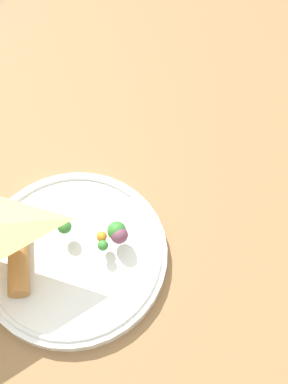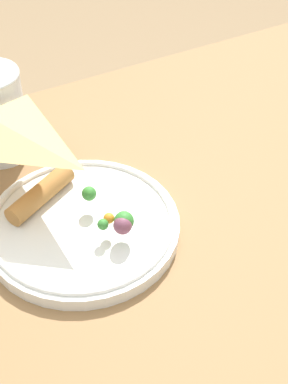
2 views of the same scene
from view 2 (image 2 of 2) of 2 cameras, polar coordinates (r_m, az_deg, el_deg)
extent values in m
cube|color=olive|center=(0.66, 3.10, -7.52)|extent=(0.97, 0.78, 0.03)
cube|color=#382D23|center=(1.32, 11.47, -1.03)|extent=(0.06, 0.06, 0.74)
cylinder|color=white|center=(0.68, -5.95, -3.41)|extent=(0.22, 0.22, 0.02)
torus|color=white|center=(0.67, -6.01, -2.85)|extent=(0.21, 0.21, 0.01)
pyramid|color=#E0B266|center=(0.66, -5.23, -2.76)|extent=(0.16, 0.18, 0.02)
cylinder|color=#B77A3D|center=(0.70, -9.99, -0.19)|extent=(0.10, 0.07, 0.02)
sphere|color=#388433|center=(0.67, -5.35, -0.15)|extent=(0.02, 0.02, 0.02)
sphere|color=#7A4256|center=(0.63, -2.08, -3.24)|extent=(0.02, 0.02, 0.02)
sphere|color=#388433|center=(0.64, -4.00, -3.16)|extent=(0.01, 0.01, 0.01)
sphere|color=#388433|center=(0.63, -1.95, -2.83)|extent=(0.02, 0.02, 0.02)
sphere|color=orange|center=(0.64, -3.42, -2.56)|extent=(0.01, 0.01, 0.01)
camera|label=1|loc=(0.29, -46.84, 42.01)|focal=45.00mm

